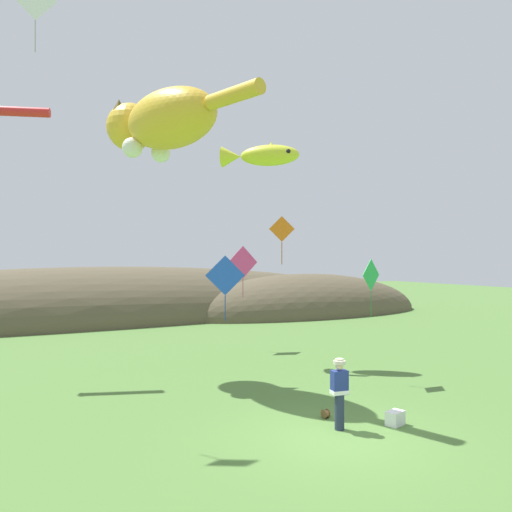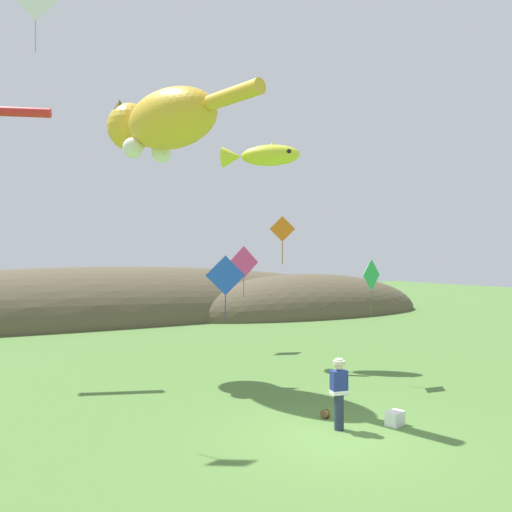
{
  "view_description": "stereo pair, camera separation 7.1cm",
  "coord_description": "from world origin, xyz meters",
  "px_view_note": "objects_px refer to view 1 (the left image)",
  "views": [
    {
      "loc": [
        -7.36,
        -9.48,
        4.29
      ],
      "look_at": [
        0.0,
        4.0,
        4.35
      ],
      "focal_mm": 35.0,
      "sensor_mm": 36.0,
      "label": 1
    },
    {
      "loc": [
        -7.3,
        -9.51,
        4.29
      ],
      "look_at": [
        0.0,
        4.0,
        4.35
      ],
      "focal_mm": 35.0,
      "sensor_mm": 36.0,
      "label": 2
    }
  ],
  "objects_px": {
    "festival_attendant": "(339,391)",
    "kite_diamond_white": "(35,0)",
    "kite_tube_streamer": "(14,111)",
    "kite_diamond_pink": "(243,262)",
    "kite_diamond_green": "(371,276)",
    "kite_spool": "(326,414)",
    "kite_diamond_blue": "(225,276)",
    "picnic_cooler": "(395,418)",
    "kite_diamond_orange": "(282,230)",
    "kite_fish_windsock": "(261,155)",
    "kite_giant_cat": "(161,123)"
  },
  "relations": [
    {
      "from": "festival_attendant",
      "to": "kite_diamond_blue",
      "type": "relative_size",
      "value": 0.77
    },
    {
      "from": "picnic_cooler",
      "to": "kite_tube_streamer",
      "type": "distance_m",
      "value": 17.03
    },
    {
      "from": "kite_tube_streamer",
      "to": "kite_diamond_white",
      "type": "distance_m",
      "value": 5.94
    },
    {
      "from": "kite_diamond_blue",
      "to": "kite_diamond_white",
      "type": "bearing_deg",
      "value": -173.59
    },
    {
      "from": "kite_diamond_orange",
      "to": "festival_attendant",
      "type": "bearing_deg",
      "value": -110.43
    },
    {
      "from": "festival_attendant",
      "to": "kite_spool",
      "type": "distance_m",
      "value": 1.23
    },
    {
      "from": "kite_fish_windsock",
      "to": "kite_tube_streamer",
      "type": "bearing_deg",
      "value": 165.77
    },
    {
      "from": "festival_attendant",
      "to": "kite_spool",
      "type": "xyz_separation_m",
      "value": [
        0.22,
        0.87,
        -0.83
      ]
    },
    {
      "from": "festival_attendant",
      "to": "kite_giant_cat",
      "type": "distance_m",
      "value": 11.21
    },
    {
      "from": "festival_attendant",
      "to": "kite_tube_streamer",
      "type": "distance_m",
      "value": 15.62
    },
    {
      "from": "kite_fish_windsock",
      "to": "picnic_cooler",
      "type": "bearing_deg",
      "value": -96.78
    },
    {
      "from": "picnic_cooler",
      "to": "kite_diamond_white",
      "type": "distance_m",
      "value": 14.98
    },
    {
      "from": "kite_spool",
      "to": "kite_diamond_blue",
      "type": "xyz_separation_m",
      "value": [
        -0.61,
        5.03,
        3.54
      ]
    },
    {
      "from": "kite_diamond_pink",
      "to": "kite_diamond_blue",
      "type": "height_order",
      "value": "kite_diamond_pink"
    },
    {
      "from": "kite_fish_windsock",
      "to": "kite_diamond_orange",
      "type": "relative_size",
      "value": 1.65
    },
    {
      "from": "kite_spool",
      "to": "kite_fish_windsock",
      "type": "relative_size",
      "value": 0.08
    },
    {
      "from": "picnic_cooler",
      "to": "kite_diamond_pink",
      "type": "xyz_separation_m",
      "value": [
        1.49,
        11.46,
        3.9
      ]
    },
    {
      "from": "picnic_cooler",
      "to": "kite_diamond_pink",
      "type": "distance_m",
      "value": 12.2
    },
    {
      "from": "festival_attendant",
      "to": "kite_diamond_blue",
      "type": "xyz_separation_m",
      "value": [
        -0.39,
        5.9,
        2.71
      ]
    },
    {
      "from": "festival_attendant",
      "to": "kite_diamond_orange",
      "type": "bearing_deg",
      "value": 69.57
    },
    {
      "from": "kite_tube_streamer",
      "to": "kite_diamond_pink",
      "type": "xyz_separation_m",
      "value": [
        9.78,
        0.14,
        -5.74
      ]
    },
    {
      "from": "kite_diamond_blue",
      "to": "kite_diamond_white",
      "type": "relative_size",
      "value": 1.12
    },
    {
      "from": "kite_giant_cat",
      "to": "kite_diamond_green",
      "type": "bearing_deg",
      "value": -31.97
    },
    {
      "from": "festival_attendant",
      "to": "picnic_cooler",
      "type": "relative_size",
      "value": 3.18
    },
    {
      "from": "festival_attendant",
      "to": "kite_diamond_green",
      "type": "bearing_deg",
      "value": 39.94
    },
    {
      "from": "kite_diamond_green",
      "to": "kite_diamond_blue",
      "type": "bearing_deg",
      "value": 150.53
    },
    {
      "from": "kite_diamond_green",
      "to": "kite_tube_streamer",
      "type": "bearing_deg",
      "value": 145.4
    },
    {
      "from": "kite_spool",
      "to": "picnic_cooler",
      "type": "xyz_separation_m",
      "value": [
        1.24,
        -1.29,
        0.06
      ]
    },
    {
      "from": "kite_fish_windsock",
      "to": "kite_tube_streamer",
      "type": "xyz_separation_m",
      "value": [
        -9.36,
        2.37,
        1.17
      ]
    },
    {
      "from": "kite_diamond_green",
      "to": "kite_diamond_blue",
      "type": "xyz_separation_m",
      "value": [
        -4.44,
        2.51,
        -0.01
      ]
    },
    {
      "from": "kite_diamond_pink",
      "to": "kite_diamond_white",
      "type": "height_order",
      "value": "kite_diamond_white"
    },
    {
      "from": "kite_diamond_green",
      "to": "kite_diamond_orange",
      "type": "xyz_separation_m",
      "value": [
        -1.46,
        3.55,
        1.75
      ]
    },
    {
      "from": "kite_diamond_pink",
      "to": "kite_diamond_blue",
      "type": "bearing_deg",
      "value": -122.96
    },
    {
      "from": "festival_attendant",
      "to": "kite_spool",
      "type": "relative_size",
      "value": 7.23
    },
    {
      "from": "picnic_cooler",
      "to": "kite_diamond_green",
      "type": "bearing_deg",
      "value": 55.82
    },
    {
      "from": "picnic_cooler",
      "to": "kite_diamond_blue",
      "type": "bearing_deg",
      "value": 106.31
    },
    {
      "from": "kite_spool",
      "to": "picnic_cooler",
      "type": "distance_m",
      "value": 1.8
    },
    {
      "from": "festival_attendant",
      "to": "kite_diamond_white",
      "type": "distance_m",
      "value": 13.47
    },
    {
      "from": "festival_attendant",
      "to": "picnic_cooler",
      "type": "height_order",
      "value": "festival_attendant"
    },
    {
      "from": "picnic_cooler",
      "to": "kite_diamond_green",
      "type": "xyz_separation_m",
      "value": [
        2.59,
        3.81,
        3.5
      ]
    },
    {
      "from": "kite_diamond_green",
      "to": "kite_diamond_orange",
      "type": "bearing_deg",
      "value": 112.4
    },
    {
      "from": "kite_diamond_green",
      "to": "kite_diamond_white",
      "type": "distance_m",
      "value": 13.31
    },
    {
      "from": "festival_attendant",
      "to": "kite_fish_windsock",
      "type": "distance_m",
      "value": 11.76
    },
    {
      "from": "picnic_cooler",
      "to": "kite_fish_windsock",
      "type": "height_order",
      "value": "kite_fish_windsock"
    },
    {
      "from": "kite_tube_streamer",
      "to": "kite_diamond_green",
      "type": "relative_size",
      "value": 1.24
    },
    {
      "from": "kite_diamond_pink",
      "to": "kite_diamond_white",
      "type": "bearing_deg",
      "value": -148.46
    },
    {
      "from": "festival_attendant",
      "to": "kite_diamond_green",
      "type": "relative_size",
      "value": 0.88
    },
    {
      "from": "festival_attendant",
      "to": "kite_diamond_white",
      "type": "xyz_separation_m",
      "value": [
        -6.57,
        5.21,
        10.55
      ]
    },
    {
      "from": "kite_diamond_orange",
      "to": "kite_diamond_blue",
      "type": "distance_m",
      "value": 3.61
    },
    {
      "from": "kite_diamond_green",
      "to": "kite_diamond_white",
      "type": "height_order",
      "value": "kite_diamond_white"
    }
  ]
}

